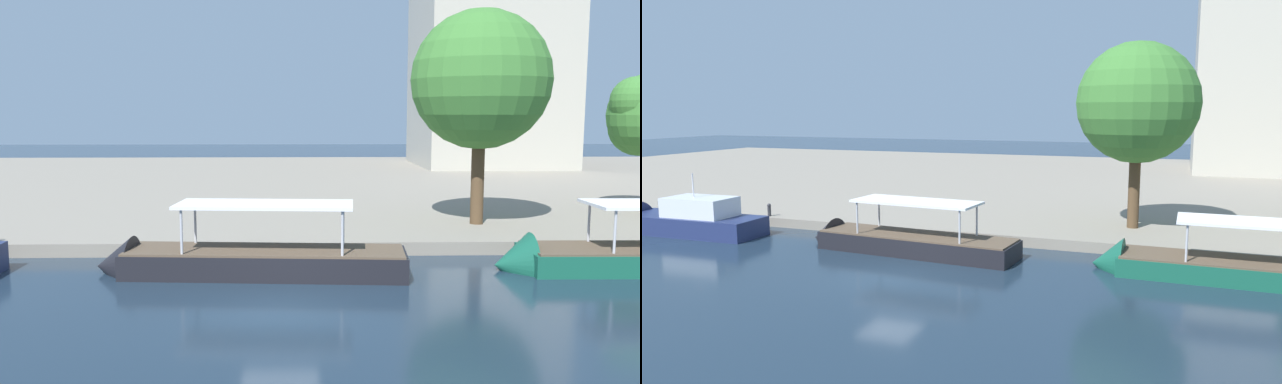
% 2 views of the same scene
% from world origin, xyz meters
% --- Properties ---
extents(ground_plane, '(220.00, 220.00, 0.00)m').
position_xyz_m(ground_plane, '(0.00, 0.00, 0.00)').
color(ground_plane, '#192838').
extents(dock_promenade, '(120.00, 55.00, 0.58)m').
position_xyz_m(dock_promenade, '(0.00, 35.07, 0.29)').
color(dock_promenade, gray).
rests_on(dock_promenade, ground_plane).
extents(tour_boat_2, '(11.99, 3.42, 3.67)m').
position_xyz_m(tour_boat_2, '(-1.61, 4.49, 0.40)').
color(tour_boat_2, black).
rests_on(tour_boat_2, ground_plane).
extents(tree_2, '(6.86, 6.86, 10.61)m').
position_xyz_m(tree_2, '(9.41, 12.22, 7.67)').
color(tree_2, '#4C3823').
rests_on(tree_2, dock_promenade).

